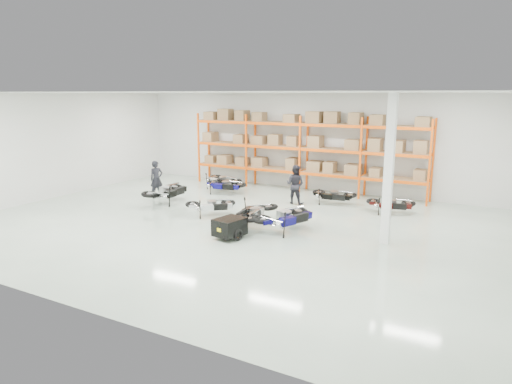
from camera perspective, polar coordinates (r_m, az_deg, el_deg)
The scene contains 14 objects.
room at distance 15.51m, azimuth -3.28°, elevation 3.97°, with size 18.00×18.00×18.00m.
pallet_rack at distance 21.22m, azimuth 5.98°, elevation 6.16°, with size 11.28×0.98×3.62m.
structural_column at distance 14.02m, azimuth 16.27°, elevation 2.62°, with size 0.25×0.25×4.50m, color white.
moto_blue_centre at distance 15.03m, azimuth 3.72°, elevation -2.71°, with size 0.88×1.98×1.21m, color #0B074E, non-canonical shape.
moto_silver_left at distance 17.07m, azimuth -5.65°, elevation -1.31°, with size 0.72×1.61×0.99m, color silver, non-canonical shape.
moto_black_far_left at distance 19.27m, azimuth -11.05°, elevation 0.42°, with size 0.88×1.98×1.21m, color black, non-canonical shape.
moto_touring_right at distance 15.60m, azimuth -0.23°, elevation -2.14°, with size 0.87×1.96×1.20m, color black, non-canonical shape.
trailer at distance 14.33m, azimuth -3.32°, elevation -4.39°, with size 0.90×1.59×0.65m.
moto_back_a at distance 20.73m, azimuth -4.00°, elevation 1.18°, with size 0.75×1.68×1.03m, color #0F0B6A, non-canonical shape.
moto_back_b at distance 21.72m, azimuth -4.34°, elevation 1.78°, with size 0.80×1.80×1.10m, color silver, non-canonical shape.
moto_back_c at distance 18.97m, azimuth 9.60°, elevation -0.08°, with size 0.71×1.59×0.97m, color black, non-canonical shape.
moto_back_d at distance 17.98m, azimuth 16.52°, elevation -1.13°, with size 0.69×1.56×0.95m, color #380C0B, non-canonical shape.
person_left at distance 20.42m, azimuth -12.34°, elevation 1.59°, with size 0.59×0.39×1.61m, color black.
person_back at distance 18.81m, azimuth 4.91°, elevation 0.95°, with size 0.79×0.61×1.62m, color black.
Camera 1 is at (8.10, -13.03, 4.46)m, focal length 32.00 mm.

